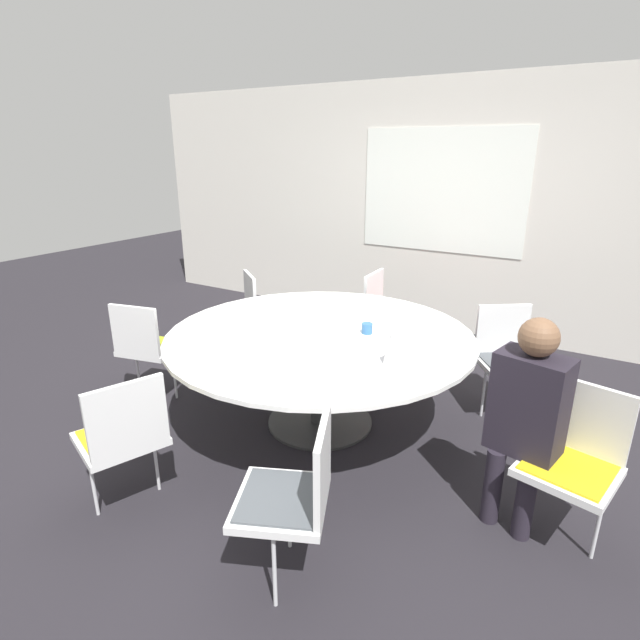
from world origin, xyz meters
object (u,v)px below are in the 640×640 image
object	(u,v)px
chair_0	(575,454)
coffee_cup	(367,328)
chair_1	(507,353)
chair_4	(147,343)
chair_5	(123,432)
chair_6	(295,490)
chair_3	(263,307)
chair_2	(385,308)
person_0	(527,410)
laptop	(393,350)
handbag	(333,334)

from	to	relation	value
chair_0	coffee_cup	bearing A→B (deg)	-6.23
chair_1	chair_4	distance (m)	2.84
chair_1	chair_5	world-z (taller)	same
chair_1	chair_5	xyz separation A→B (m)	(-1.58, -2.28, 0.00)
chair_5	chair_6	distance (m)	1.09
chair_3	chair_4	bearing A→B (deg)	-61.38
chair_1	chair_6	world-z (taller)	same
chair_2	person_0	bearing A→B (deg)	39.37
chair_1	chair_2	distance (m)	1.38
chair_4	chair_6	size ratio (longest dim) A/B	1.00
chair_6	coffee_cup	bearing A→B (deg)	-10.19
chair_5	person_0	bearing A→B (deg)	-41.22
chair_2	coffee_cup	size ratio (longest dim) A/B	10.85
chair_2	laptop	bearing A→B (deg)	23.03
chair_5	person_0	world-z (taller)	person_0
person_0	coffee_cup	xyz separation A→B (m)	(-1.18, 0.52, 0.07)
chair_3	person_0	size ratio (longest dim) A/B	0.71
laptop	handbag	distance (m)	2.11
chair_2	chair_3	bearing A→B (deg)	-62.91
chair_4	handbag	xyz separation A→B (m)	(0.72, 1.78, -0.36)
chair_1	chair_4	world-z (taller)	same
chair_1	person_0	distance (m)	1.30
chair_0	chair_1	distance (m)	1.35
chair_0	laptop	bearing A→B (deg)	3.49
laptop	chair_1	bearing A→B (deg)	166.36
chair_0	chair_4	xyz separation A→B (m)	(-3.12, -0.07, 0.00)
chair_4	chair_6	xyz separation A→B (m)	(2.05, -0.90, 0.00)
laptop	person_0	bearing A→B (deg)	89.02
chair_2	chair_5	xyz separation A→B (m)	(-0.31, -2.83, 0.00)
chair_2	coffee_cup	bearing A→B (deg)	15.80
chair_3	person_0	bearing A→B (deg)	14.37
chair_3	person_0	xyz separation A→B (m)	(2.64, -1.20, 0.20)
person_0	handbag	size ratio (longest dim) A/B	3.33
person_0	handbag	distance (m)	2.81
chair_1	chair_6	xyz separation A→B (m)	(-0.49, -2.19, 0.00)
chair_1	chair_2	xyz separation A→B (m)	(-1.26, 0.55, 0.00)
chair_1	person_0	size ratio (longest dim) A/B	0.71
coffee_cup	chair_4	bearing A→B (deg)	-161.51
chair_1	person_0	xyz separation A→B (m)	(0.33, -1.24, 0.20)
chair_5	handbag	world-z (taller)	chair_5
chair_6	handbag	distance (m)	3.01
chair_3	chair_5	xyz separation A→B (m)	(0.73, -2.24, 0.00)
chair_1	person_0	world-z (taller)	person_0
chair_6	coffee_cup	distance (m)	1.54
chair_2	chair_1	bearing A→B (deg)	64.31
chair_6	laptop	bearing A→B (deg)	-22.70
chair_6	chair_2	bearing A→B (deg)	-8.15
laptop	coffee_cup	xyz separation A→B (m)	(-0.33, 0.31, -0.02)
coffee_cup	chair_6	bearing A→B (deg)	-76.25
chair_0	person_0	distance (m)	0.32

